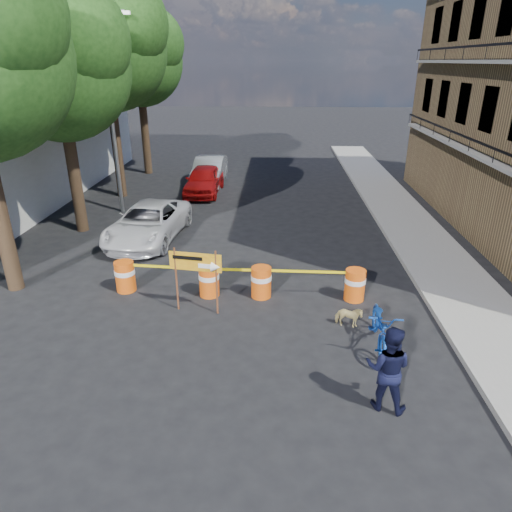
# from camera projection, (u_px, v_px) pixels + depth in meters

# --- Properties ---
(ground) EXTENTS (120.00, 120.00, 0.00)m
(ground) POSITION_uv_depth(u_px,v_px,m) (241.00, 330.00, 11.36)
(ground) COLOR black
(ground) RESTS_ON ground
(sidewalk_east) EXTENTS (2.40, 40.00, 0.15)m
(sidewalk_east) POSITION_uv_depth(u_px,v_px,m) (423.00, 243.00, 16.58)
(sidewalk_east) COLOR gray
(sidewalk_east) RESTS_ON ground
(tree_mid_a) EXTENTS (5.25, 5.00, 8.68)m
(tree_mid_a) POSITION_uv_depth(u_px,v_px,m) (59.00, 66.00, 15.69)
(tree_mid_a) COLOR #332316
(tree_mid_a) RESTS_ON ground
(tree_mid_b) EXTENTS (5.67, 5.40, 9.62)m
(tree_mid_b) POSITION_uv_depth(u_px,v_px,m) (107.00, 47.00, 20.00)
(tree_mid_b) COLOR #332316
(tree_mid_b) RESTS_ON ground
(tree_far) EXTENTS (5.04, 4.80, 8.84)m
(tree_far) POSITION_uv_depth(u_px,v_px,m) (139.00, 60.00, 24.79)
(tree_far) COLOR #332316
(tree_far) RESTS_ON ground
(streetlamp) EXTENTS (1.25, 0.18, 8.00)m
(streetlamp) POSITION_uv_depth(u_px,v_px,m) (112.00, 109.00, 18.59)
(streetlamp) COLOR gray
(streetlamp) RESTS_ON ground
(barrel_far_left) EXTENTS (0.58, 0.58, 0.90)m
(barrel_far_left) POSITION_uv_depth(u_px,v_px,m) (125.00, 276.00, 13.15)
(barrel_far_left) COLOR orange
(barrel_far_left) RESTS_ON ground
(barrel_mid_left) EXTENTS (0.58, 0.58, 0.90)m
(barrel_mid_left) POSITION_uv_depth(u_px,v_px,m) (209.00, 280.00, 12.88)
(barrel_mid_left) COLOR orange
(barrel_mid_left) RESTS_ON ground
(barrel_mid_right) EXTENTS (0.58, 0.58, 0.90)m
(barrel_mid_right) POSITION_uv_depth(u_px,v_px,m) (261.00, 281.00, 12.81)
(barrel_mid_right) COLOR orange
(barrel_mid_right) RESTS_ON ground
(barrel_far_right) EXTENTS (0.58, 0.58, 0.90)m
(barrel_far_right) POSITION_uv_depth(u_px,v_px,m) (355.00, 284.00, 12.65)
(barrel_far_right) COLOR orange
(barrel_far_right) RESTS_ON ground
(detour_sign) EXTENTS (1.38, 0.37, 1.79)m
(detour_sign) POSITION_uv_depth(u_px,v_px,m) (202.00, 267.00, 11.67)
(detour_sign) COLOR #592D19
(detour_sign) RESTS_ON ground
(pedestrian) EXTENTS (1.03, 0.91, 1.76)m
(pedestrian) POSITION_uv_depth(u_px,v_px,m) (388.00, 368.00, 8.53)
(pedestrian) COLOR black
(pedestrian) RESTS_ON ground
(bicycle) EXTENTS (0.82, 1.16, 2.10)m
(bicycle) POSITION_uv_depth(u_px,v_px,m) (383.00, 307.00, 10.31)
(bicycle) COLOR #164BB7
(bicycle) RESTS_ON ground
(dog) EXTENTS (0.73, 0.46, 0.57)m
(dog) POSITION_uv_depth(u_px,v_px,m) (349.00, 317.00, 11.40)
(dog) COLOR tan
(dog) RESTS_ON ground
(suv_white) EXTENTS (2.65, 4.96, 1.32)m
(suv_white) POSITION_uv_depth(u_px,v_px,m) (148.00, 223.00, 16.87)
(suv_white) COLOR silver
(suv_white) RESTS_ON ground
(sedan_red) EXTENTS (1.74, 4.08, 1.37)m
(sedan_red) POSITION_uv_depth(u_px,v_px,m) (204.00, 180.00, 22.80)
(sedan_red) COLOR #A90E0E
(sedan_red) RESTS_ON ground
(sedan_silver) EXTENTS (1.55, 4.35, 1.43)m
(sedan_silver) POSITION_uv_depth(u_px,v_px,m) (209.00, 171.00, 24.64)
(sedan_silver) COLOR #AEB1B5
(sedan_silver) RESTS_ON ground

